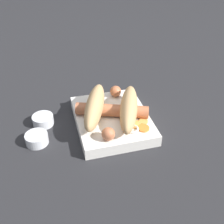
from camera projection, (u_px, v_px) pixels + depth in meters
name	position (u px, v px, depth m)	size (l,w,h in m)	color
ground_plane	(112.00, 124.00, 0.70)	(3.00, 3.00, 0.00)	#232326
food_tray	(112.00, 120.00, 0.70)	(0.21, 0.17, 0.03)	silver
bread_roll	(112.00, 107.00, 0.67)	(0.21, 0.18, 0.06)	tan
sausage	(112.00, 110.00, 0.68)	(0.19, 0.18, 0.03)	#B26642
pickled_veggies	(137.00, 127.00, 0.65)	(0.06, 0.07, 0.01)	#F99E4C
condiment_cup_near	(43.00, 121.00, 0.70)	(0.05, 0.05, 0.02)	silver
condiment_cup_far	(37.00, 139.00, 0.64)	(0.05, 0.05, 0.02)	silver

